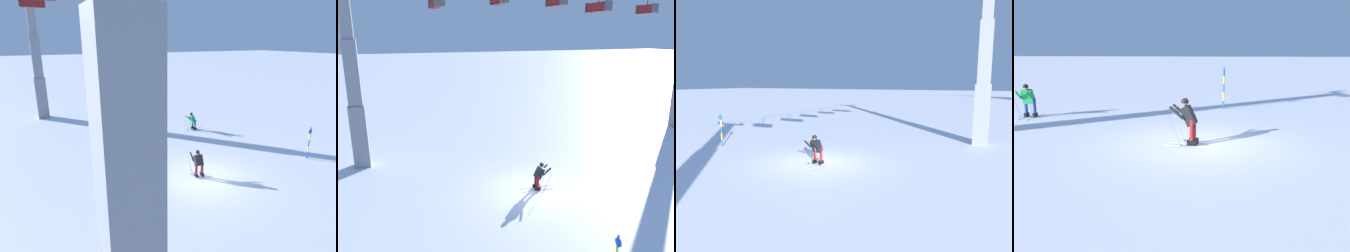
{
  "view_description": "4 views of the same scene",
  "coord_description": "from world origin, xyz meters",
  "views": [
    {
      "loc": [
        -11.11,
        7.51,
        6.85
      ],
      "look_at": [
        0.39,
        1.82,
        2.92
      ],
      "focal_mm": 30.41,
      "sensor_mm": 36.0,
      "label": 1
    },
    {
      "loc": [
        -6.7,
        -13.57,
        7.48
      ],
      "look_at": [
        -0.49,
        2.66,
        2.68
      ],
      "focal_mm": 35.64,
      "sensor_mm": 36.0,
      "label": 2
    },
    {
      "loc": [
        12.03,
        7.32,
        3.73
      ],
      "look_at": [
        -0.11,
        1.31,
        1.8
      ],
      "focal_mm": 33.14,
      "sensor_mm": 36.0,
      "label": 3
    },
    {
      "loc": [
        -0.69,
        11.1,
        2.78
      ],
      "look_at": [
        0.23,
        2.6,
        1.06
      ],
      "focal_mm": 41.14,
      "sensor_mm": 36.0,
      "label": 4
    }
  ],
  "objects": [
    {
      "name": "lift_tower_far",
      "position": [
        16.3,
        6.54,
        4.68
      ],
      "size": [
        0.91,
        3.03,
        11.38
      ],
      "color": "gray",
      "rests_on": "ground_plane"
    },
    {
      "name": "skier_carving_main",
      "position": [
        0.3,
        0.11,
        0.77
      ],
      "size": [
        1.72,
        0.74,
        1.49
      ],
      "color": "white",
      "rests_on": "ground_plane"
    },
    {
      "name": "skier_distant_uphill",
      "position": [
        7.23,
        -3.7,
        0.78
      ],
      "size": [
        0.71,
        1.7,
        1.5
      ],
      "color": "white",
      "rests_on": "ground_plane"
    },
    {
      "name": "lift_tower_near",
      "position": [
        -8.03,
        6.54,
        4.68
      ],
      "size": [
        0.87,
        2.69,
        11.38
      ],
      "color": "gray",
      "rests_on": "ground_plane"
    },
    {
      "name": "trail_marker_pole",
      "position": [
        -0.7,
        -6.92,
        1.05
      ],
      "size": [
        0.07,
        0.28,
        1.94
      ],
      "color": "blue",
      "rests_on": "ground_plane"
    },
    {
      "name": "ground_plane",
      "position": [
        0.0,
        0.0,
        0.0
      ],
      "size": [
        260.0,
        260.0,
        0.0
      ],
      "primitive_type": "plane",
      "color": "white"
    },
    {
      "name": "chairlift_seat_farthest",
      "position": [
        11.82,
        6.54,
        9.29
      ],
      "size": [
        0.61,
        1.66,
        2.36
      ],
      "color": "black"
    }
  ]
}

